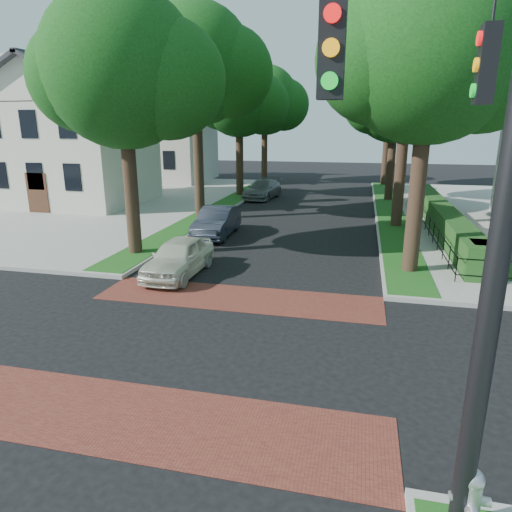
# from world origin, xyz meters

# --- Properties ---
(ground) EXTENTS (120.00, 120.00, 0.00)m
(ground) POSITION_xyz_m (0.00, 0.00, 0.00)
(ground) COLOR black
(ground) RESTS_ON ground
(sidewalk_nw) EXTENTS (30.00, 30.00, 0.15)m
(sidewalk_nw) POSITION_xyz_m (-19.50, 19.00, 0.07)
(sidewalk_nw) COLOR gray
(sidewalk_nw) RESTS_ON ground
(crosswalk_far) EXTENTS (9.00, 2.20, 0.01)m
(crosswalk_far) POSITION_xyz_m (0.00, 3.20, 0.01)
(crosswalk_far) COLOR maroon
(crosswalk_far) RESTS_ON ground
(crosswalk_near) EXTENTS (9.00, 2.20, 0.01)m
(crosswalk_near) POSITION_xyz_m (0.00, -3.20, 0.01)
(crosswalk_near) COLOR maroon
(crosswalk_near) RESTS_ON ground
(grass_strip_ne) EXTENTS (1.60, 29.80, 0.02)m
(grass_strip_ne) POSITION_xyz_m (5.40, 19.10, 0.16)
(grass_strip_ne) COLOR #164915
(grass_strip_ne) RESTS_ON sidewalk_ne
(grass_strip_nw) EXTENTS (1.60, 29.80, 0.02)m
(grass_strip_nw) POSITION_xyz_m (-5.40, 19.10, 0.16)
(grass_strip_nw) COLOR #164915
(grass_strip_nw) RESTS_ON sidewalk_nw
(tree_right_near) EXTENTS (7.75, 6.67, 10.66)m
(tree_right_near) POSITION_xyz_m (5.60, 7.24, 7.63)
(tree_right_near) COLOR black
(tree_right_near) RESTS_ON sidewalk_ne
(tree_right_mid) EXTENTS (8.25, 7.09, 11.22)m
(tree_right_mid) POSITION_xyz_m (5.61, 15.25, 7.99)
(tree_right_mid) COLOR black
(tree_right_mid) RESTS_ON sidewalk_ne
(tree_right_far) EXTENTS (7.25, 6.23, 9.74)m
(tree_right_far) POSITION_xyz_m (5.60, 24.22, 6.91)
(tree_right_far) COLOR black
(tree_right_far) RESTS_ON sidewalk_ne
(tree_right_back) EXTENTS (7.50, 6.45, 10.20)m
(tree_right_back) POSITION_xyz_m (5.60, 33.23, 7.27)
(tree_right_back) COLOR black
(tree_right_back) RESTS_ON sidewalk_ne
(tree_left_near) EXTENTS (7.50, 6.45, 10.20)m
(tree_left_near) POSITION_xyz_m (-5.40, 7.23, 7.27)
(tree_left_near) COLOR black
(tree_left_near) RESTS_ON sidewalk_nw
(tree_left_mid) EXTENTS (8.00, 6.88, 11.48)m
(tree_left_mid) POSITION_xyz_m (-5.39, 15.24, 8.34)
(tree_left_mid) COLOR black
(tree_left_mid) RESTS_ON sidewalk_nw
(tree_left_far) EXTENTS (7.00, 6.02, 9.86)m
(tree_left_far) POSITION_xyz_m (-5.40, 24.22, 7.12)
(tree_left_far) COLOR black
(tree_left_far) RESTS_ON sidewalk_nw
(tree_left_back) EXTENTS (7.75, 6.66, 10.44)m
(tree_left_back) POSITION_xyz_m (-5.40, 33.24, 7.41)
(tree_left_back) COLOR black
(tree_left_back) RESTS_ON sidewalk_nw
(hedge_main_road) EXTENTS (1.00, 18.00, 1.20)m
(hedge_main_road) POSITION_xyz_m (7.70, 15.00, 0.75)
(hedge_main_road) COLOR #1D3E15
(hedge_main_road) RESTS_ON sidewalk_ne
(fence_main_road) EXTENTS (0.06, 18.00, 0.90)m
(fence_main_road) POSITION_xyz_m (6.90, 15.00, 0.60)
(fence_main_road) COLOR black
(fence_main_road) RESTS_ON sidewalk_ne
(house_left_near) EXTENTS (10.00, 9.00, 10.14)m
(house_left_near) POSITION_xyz_m (-15.49, 17.99, 5.04)
(house_left_near) COLOR beige
(house_left_near) RESTS_ON sidewalk_nw
(house_left_far) EXTENTS (10.00, 9.00, 10.14)m
(house_left_far) POSITION_xyz_m (-15.49, 31.99, 5.04)
(house_left_far) COLOR beige
(house_left_far) RESTS_ON sidewalk_nw
(traffic_signal) EXTENTS (2.17, 2.00, 8.00)m
(traffic_signal) POSITION_xyz_m (4.89, -4.41, 4.71)
(traffic_signal) COLOR black
(traffic_signal) RESTS_ON sidewalk_se
(parked_car_front) EXTENTS (1.70, 4.03, 1.36)m
(parked_car_front) POSITION_xyz_m (-2.73, 5.00, 0.68)
(parked_car_front) COLOR beige
(parked_car_front) RESTS_ON ground
(parked_car_middle) EXTENTS (1.67, 4.37, 1.42)m
(parked_car_middle) POSITION_xyz_m (-3.25, 11.16, 0.71)
(parked_car_middle) COLOR #1F252F
(parked_car_middle) RESTS_ON ground
(parked_car_rear) EXTENTS (2.45, 4.92, 1.37)m
(parked_car_rear) POSITION_xyz_m (-3.60, 23.46, 0.69)
(parked_car_rear) COLOR slate
(parked_car_rear) RESTS_ON ground
(fire_hydrant) EXTENTS (0.50, 0.48, 1.00)m
(fire_hydrant) POSITION_xyz_m (5.20, -4.61, 0.63)
(fire_hydrant) COLOR #B0B0B2
(fire_hydrant) RESTS_ON sidewalk_se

